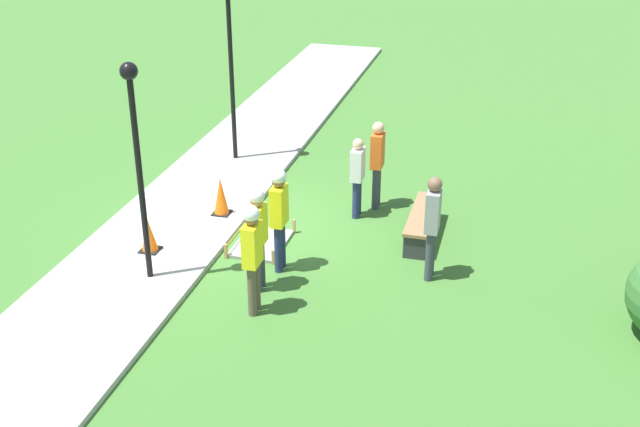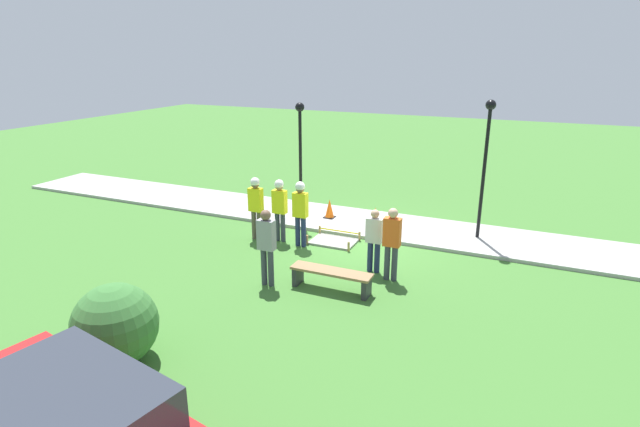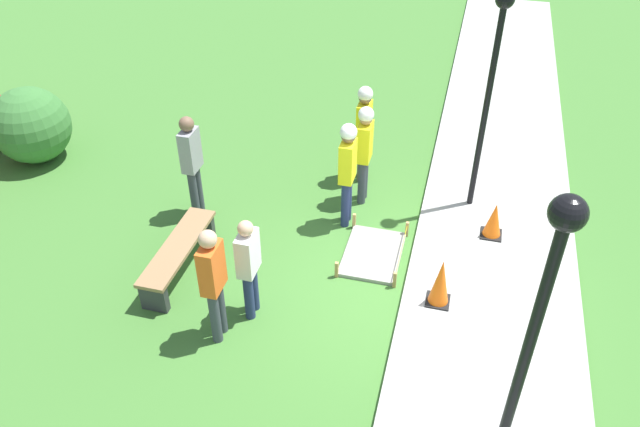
# 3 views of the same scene
# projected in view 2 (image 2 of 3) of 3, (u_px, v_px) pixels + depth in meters

# --- Properties ---
(ground_plane) EXTENTS (60.00, 60.00, 0.00)m
(ground_plane) POSITION_uv_depth(u_px,v_px,m) (362.00, 239.00, 14.59)
(ground_plane) COLOR #3D702D
(sidewalk) EXTENTS (28.00, 2.51, 0.10)m
(sidewalk) POSITION_uv_depth(u_px,v_px,m) (375.00, 225.00, 15.67)
(sidewalk) COLOR #9E9E99
(sidewalk) RESTS_ON ground_plane
(wet_concrete_patch) EXTENTS (1.31, 0.94, 0.28)m
(wet_concrete_patch) POSITION_uv_depth(u_px,v_px,m) (334.00, 241.00, 14.31)
(wet_concrete_patch) COLOR gray
(wet_concrete_patch) RESTS_ON ground_plane
(traffic_cone_near_patch) EXTENTS (0.34, 0.34, 0.76)m
(traffic_cone_near_patch) POSITION_uv_depth(u_px,v_px,m) (375.00, 220.00, 14.79)
(traffic_cone_near_patch) COLOR black
(traffic_cone_near_patch) RESTS_ON sidewalk
(traffic_cone_far_patch) EXTENTS (0.34, 0.34, 0.61)m
(traffic_cone_far_patch) POSITION_uv_depth(u_px,v_px,m) (330.00, 209.00, 16.09)
(traffic_cone_far_patch) COLOR black
(traffic_cone_far_patch) RESTS_ON sidewalk
(park_bench) EXTENTS (1.90, 0.44, 0.50)m
(park_bench) POSITION_uv_depth(u_px,v_px,m) (331.00, 276.00, 11.36)
(park_bench) COLOR #2D2D33
(park_bench) RESTS_ON ground_plane
(worker_supervisor) EXTENTS (0.40, 0.27, 1.85)m
(worker_supervisor) POSITION_uv_depth(u_px,v_px,m) (256.00, 202.00, 14.26)
(worker_supervisor) COLOR brown
(worker_supervisor) RESTS_ON ground_plane
(worker_assistant) EXTENTS (0.40, 0.26, 1.82)m
(worker_assistant) POSITION_uv_depth(u_px,v_px,m) (280.00, 205.00, 14.13)
(worker_assistant) COLOR #383D47
(worker_assistant) RESTS_ON ground_plane
(worker_trainee) EXTENTS (0.40, 0.27, 1.87)m
(worker_trainee) POSITION_uv_depth(u_px,v_px,m) (300.00, 208.00, 13.73)
(worker_trainee) COLOR navy
(worker_trainee) RESTS_ON ground_plane
(bystander_in_orange_shirt) EXTENTS (0.40, 0.24, 1.80)m
(bystander_in_orange_shirt) POSITION_uv_depth(u_px,v_px,m) (392.00, 240.00, 11.68)
(bystander_in_orange_shirt) COLOR #383D47
(bystander_in_orange_shirt) RESTS_ON ground_plane
(bystander_in_gray_shirt) EXTENTS (0.40, 0.22, 1.62)m
(bystander_in_gray_shirt) POSITION_uv_depth(u_px,v_px,m) (374.00, 237.00, 12.16)
(bystander_in_gray_shirt) COLOR navy
(bystander_in_gray_shirt) RESTS_ON ground_plane
(bystander_in_white_shirt) EXTENTS (0.40, 0.24, 1.85)m
(bystander_in_white_shirt) POSITION_uv_depth(u_px,v_px,m) (267.00, 243.00, 11.41)
(bystander_in_white_shirt) COLOR #383D47
(bystander_in_white_shirt) RESTS_ON ground_plane
(lamppost_near) EXTENTS (0.28, 0.28, 3.67)m
(lamppost_near) POSITION_uv_depth(u_px,v_px,m) (300.00, 143.00, 15.40)
(lamppost_near) COLOR black
(lamppost_near) RESTS_ON sidewalk
(lamppost_far) EXTENTS (0.28, 0.28, 3.91)m
(lamppost_far) POSITION_uv_depth(u_px,v_px,m) (486.00, 150.00, 13.69)
(lamppost_far) COLOR black
(lamppost_far) RESTS_ON sidewalk
(shrub_rounded_near) EXTENTS (1.46, 1.46, 1.46)m
(shrub_rounded_near) POSITION_uv_depth(u_px,v_px,m) (115.00, 325.00, 8.61)
(shrub_rounded_near) COLOR #387033
(shrub_rounded_near) RESTS_ON ground_plane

